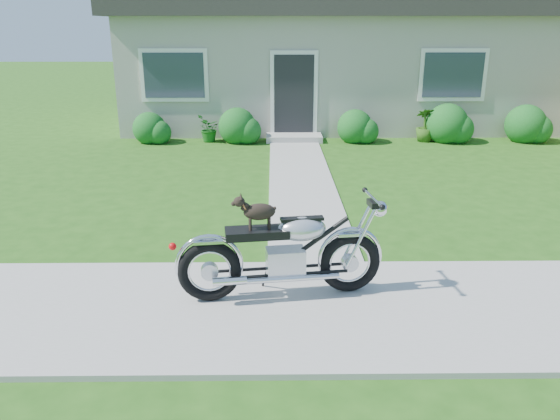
# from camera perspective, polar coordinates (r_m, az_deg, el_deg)

# --- Properties ---
(ground) EXTENTS (80.00, 80.00, 0.00)m
(ground) POSITION_cam_1_polar(r_m,az_deg,el_deg) (6.10, 18.99, -9.67)
(ground) COLOR #235114
(ground) RESTS_ON ground
(sidewalk) EXTENTS (24.00, 2.20, 0.04)m
(sidewalk) POSITION_cam_1_polar(r_m,az_deg,el_deg) (6.10, 19.01, -9.50)
(sidewalk) COLOR #9E9B93
(sidewalk) RESTS_ON ground
(walkway) EXTENTS (1.20, 8.00, 0.03)m
(walkway) POSITION_cam_1_polar(r_m,az_deg,el_deg) (10.43, 2.19, 3.28)
(walkway) COLOR #9E9B93
(walkway) RESTS_ON ground
(house) EXTENTS (12.60, 7.03, 4.50)m
(house) POSITION_cam_1_polar(r_m,az_deg,el_deg) (17.16, 6.33, 16.55)
(house) COLOR #BAB3A8
(house) RESTS_ON ground
(shrub_row) EXTENTS (10.32, 1.04, 1.04)m
(shrub_row) POSITION_cam_1_polar(r_m,az_deg,el_deg) (13.96, 9.46, 8.67)
(shrub_row) COLOR #17591D
(shrub_row) RESTS_ON ground
(potted_plant_left) EXTENTS (0.53, 0.61, 0.67)m
(potted_plant_left) POSITION_cam_1_polar(r_m,az_deg,el_deg) (13.90, -7.43, 8.43)
(potted_plant_left) COLOR #175A18
(potted_plant_left) RESTS_ON ground
(potted_plant_right) EXTENTS (0.50, 0.50, 0.83)m
(potted_plant_right) POSITION_cam_1_polar(r_m,az_deg,el_deg) (14.31, 14.96, 8.58)
(potted_plant_right) COLOR #2F5A18
(potted_plant_right) RESTS_ON ground
(motorcycle_with_dog) EXTENTS (2.22, 0.65, 1.13)m
(motorcycle_with_dog) POSITION_cam_1_polar(r_m,az_deg,el_deg) (5.73, 0.54, -4.43)
(motorcycle_with_dog) COLOR black
(motorcycle_with_dog) RESTS_ON sidewalk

